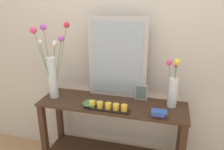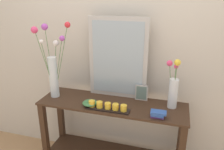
# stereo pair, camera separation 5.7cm
# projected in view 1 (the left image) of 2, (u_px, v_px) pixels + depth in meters

# --- Properties ---
(wall_back) EXTENTS (6.40, 0.08, 2.70)m
(wall_back) POSITION_uv_depth(u_px,v_px,m) (120.00, 41.00, 2.22)
(wall_back) COLOR beige
(wall_back) RESTS_ON ground
(console_table) EXTENTS (1.40, 0.41, 0.82)m
(console_table) POSITION_uv_depth(u_px,v_px,m) (112.00, 132.00, 2.22)
(console_table) COLOR #382316
(console_table) RESTS_ON ground
(mirror_leaning) EXTENTS (0.57, 0.03, 0.78)m
(mirror_leaning) POSITION_uv_depth(u_px,v_px,m) (117.00, 58.00, 2.13)
(mirror_leaning) COLOR #B7B2AD
(mirror_leaning) RESTS_ON console_table
(tall_vase_left) EXTENTS (0.31, 0.24, 0.73)m
(tall_vase_left) POSITION_uv_depth(u_px,v_px,m) (52.00, 67.00, 2.14)
(tall_vase_left) COLOR silver
(tall_vase_left) RESTS_ON console_table
(vase_right) EXTENTS (0.12, 0.11, 0.46)m
(vase_right) POSITION_uv_depth(u_px,v_px,m) (173.00, 88.00, 1.99)
(vase_right) COLOR silver
(vase_right) RESTS_ON console_table
(candle_tray) EXTENTS (0.39, 0.09, 0.07)m
(candle_tray) POSITION_uv_depth(u_px,v_px,m) (108.00, 107.00, 1.98)
(candle_tray) COLOR black
(candle_tray) RESTS_ON console_table
(picture_frame_small) EXTENTS (0.12, 0.01, 0.16)m
(picture_frame_small) POSITION_uv_depth(u_px,v_px,m) (141.00, 92.00, 2.15)
(picture_frame_small) COLOR #B7B2AD
(picture_frame_small) RESTS_ON console_table
(decorative_bowl) EXTENTS (0.14, 0.14, 0.05)m
(decorative_bowl) POSITION_uv_depth(u_px,v_px,m) (90.00, 103.00, 2.05)
(decorative_bowl) COLOR #38703D
(decorative_bowl) RESTS_ON console_table
(book_stack) EXTENTS (0.13, 0.08, 0.06)m
(book_stack) POSITION_uv_depth(u_px,v_px,m) (159.00, 113.00, 1.87)
(book_stack) COLOR #663884
(book_stack) RESTS_ON console_table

